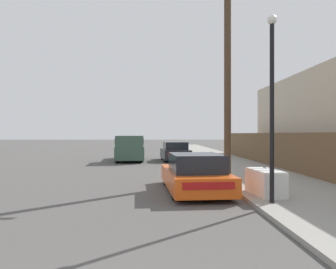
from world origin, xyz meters
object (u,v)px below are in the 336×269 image
object	(u,v)px
discarded_fridge	(265,182)
car_parked_mid	(175,152)
parked_sports_car_red	(195,174)
pickup_truck	(129,148)
utility_pole	(228,70)
street_lamp	(272,95)

from	to	relation	value
discarded_fridge	car_parked_mid	distance (m)	14.29
discarded_fridge	parked_sports_car_red	distance (m)	2.36
parked_sports_car_red	pickup_truck	xyz separation A→B (m)	(-3.33, 12.75, 0.32)
parked_sports_car_red	utility_pole	distance (m)	5.57
pickup_truck	street_lamp	world-z (taller)	street_lamp
parked_sports_car_red	street_lamp	world-z (taller)	street_lamp
pickup_truck	utility_pole	world-z (taller)	utility_pole
car_parked_mid	street_lamp	xyz separation A→B (m)	(1.83, -15.30, 2.40)
car_parked_mid	discarded_fridge	bearing A→B (deg)	-86.05
discarded_fridge	parked_sports_car_red	xyz separation A→B (m)	(-2.03, 1.20, 0.10)
discarded_fridge	pickup_truck	distance (m)	14.95
street_lamp	pickup_truck	bearing A→B (deg)	108.88
discarded_fridge	utility_pole	xyz separation A→B (m)	(-0.22, 4.38, 4.30)
pickup_truck	utility_pole	xyz separation A→B (m)	(5.14, -9.57, 3.88)
utility_pole	parked_sports_car_red	bearing A→B (deg)	-119.70
parked_sports_car_red	street_lamp	bearing A→B (deg)	-56.02
parked_sports_car_red	utility_pole	xyz separation A→B (m)	(1.81, 3.18, 4.20)
car_parked_mid	pickup_truck	size ratio (longest dim) A/B	0.73
car_parked_mid	pickup_truck	bearing A→B (deg)	179.14
utility_pole	street_lamp	bearing A→B (deg)	-89.76
discarded_fridge	car_parked_mid	world-z (taller)	car_parked_mid
pickup_truck	parked_sports_car_red	bearing A→B (deg)	99.88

